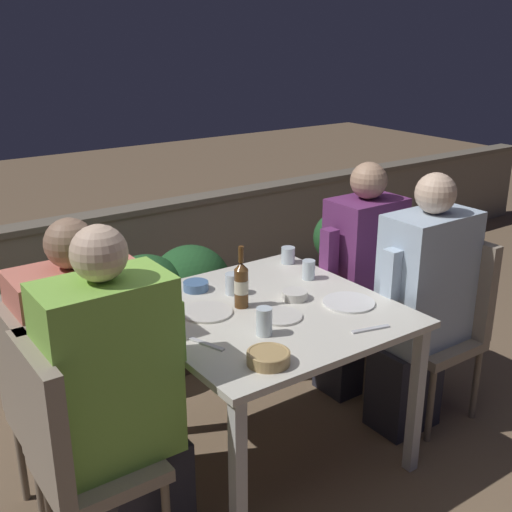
% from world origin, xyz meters
% --- Properties ---
extents(ground_plane, '(16.00, 16.00, 0.00)m').
position_xyz_m(ground_plane, '(0.00, 0.00, 0.00)').
color(ground_plane, '#7A6047').
extents(parapet_wall, '(9.00, 0.18, 0.74)m').
position_xyz_m(parapet_wall, '(0.00, 1.87, 0.38)').
color(parapet_wall, gray).
rests_on(parapet_wall, ground_plane).
extents(dining_table, '(1.04, 1.05, 0.75)m').
position_xyz_m(dining_table, '(0.00, 0.00, 0.66)').
color(dining_table, silver).
rests_on(dining_table, ground_plane).
extents(planter_hedge, '(1.06, 0.47, 0.71)m').
position_xyz_m(planter_hedge, '(-0.10, 1.02, 0.39)').
color(planter_hedge, brown).
rests_on(planter_hedge, ground_plane).
extents(chair_left_near, '(0.41, 0.40, 0.93)m').
position_xyz_m(chair_left_near, '(-0.97, -0.17, 0.55)').
color(chair_left_near, gray).
rests_on(chair_left_near, ground_plane).
extents(person_green_blouse, '(0.51, 0.26, 1.31)m').
position_xyz_m(person_green_blouse, '(-0.77, -0.17, 0.65)').
color(person_green_blouse, '#282833').
rests_on(person_green_blouse, ground_plane).
extents(chair_left_far, '(0.41, 0.40, 0.93)m').
position_xyz_m(chair_left_far, '(-0.95, 0.16, 0.55)').
color(chair_left_far, gray).
rests_on(chair_left_far, ground_plane).
extents(person_coral_top, '(0.52, 0.26, 1.25)m').
position_xyz_m(person_coral_top, '(-0.75, 0.16, 0.62)').
color(person_coral_top, '#282833').
rests_on(person_coral_top, ground_plane).
extents(chair_right_near, '(0.41, 0.40, 0.93)m').
position_xyz_m(chair_right_near, '(0.97, -0.21, 0.55)').
color(chair_right_near, gray).
rests_on(chair_right_near, ground_plane).
extents(person_blue_shirt, '(0.51, 0.26, 1.28)m').
position_xyz_m(person_blue_shirt, '(0.77, -0.21, 0.64)').
color(person_blue_shirt, '#282833').
rests_on(person_blue_shirt, ground_plane).
extents(chair_right_far, '(0.41, 0.40, 0.93)m').
position_xyz_m(chair_right_far, '(0.97, 0.22, 0.55)').
color(chair_right_far, gray).
rests_on(chair_right_far, ground_plane).
extents(person_purple_stripe, '(0.47, 0.26, 1.26)m').
position_xyz_m(person_purple_stripe, '(0.77, 0.22, 0.64)').
color(person_purple_stripe, '#282833').
rests_on(person_purple_stripe, ground_plane).
extents(beer_bottle, '(0.06, 0.06, 0.28)m').
position_xyz_m(beer_bottle, '(-0.08, 0.08, 0.85)').
color(beer_bottle, brown).
rests_on(beer_bottle, dining_table).
extents(plate_0, '(0.22, 0.22, 0.01)m').
position_xyz_m(plate_0, '(-0.24, 0.11, 0.75)').
color(plate_0, silver).
rests_on(plate_0, dining_table).
extents(plate_1, '(0.19, 0.19, 0.01)m').
position_xyz_m(plate_1, '(-0.01, -0.10, 0.75)').
color(plate_1, silver).
rests_on(plate_1, dining_table).
extents(plate_2, '(0.23, 0.23, 0.01)m').
position_xyz_m(plate_2, '(0.33, -0.17, 0.75)').
color(plate_2, white).
rests_on(plate_2, dining_table).
extents(bowl_0, '(0.16, 0.16, 0.05)m').
position_xyz_m(bowl_0, '(-0.28, -0.39, 0.77)').
color(bowl_0, tan).
rests_on(bowl_0, dining_table).
extents(bowl_1, '(0.12, 0.12, 0.04)m').
position_xyz_m(bowl_1, '(-0.15, 0.36, 0.77)').
color(bowl_1, '#4C709E').
rests_on(bowl_1, dining_table).
extents(bowl_2, '(0.12, 0.12, 0.04)m').
position_xyz_m(bowl_2, '(0.17, 0.01, 0.77)').
color(bowl_2, silver).
rests_on(bowl_2, dining_table).
extents(bowl_3, '(0.15, 0.15, 0.04)m').
position_xyz_m(bowl_3, '(-0.41, 0.22, 0.77)').
color(bowl_3, beige).
rests_on(bowl_3, dining_table).
extents(glass_cup_0, '(0.06, 0.06, 0.09)m').
position_xyz_m(glass_cup_0, '(0.37, 0.16, 0.79)').
color(glass_cup_0, silver).
rests_on(glass_cup_0, dining_table).
extents(glass_cup_1, '(0.07, 0.07, 0.10)m').
position_xyz_m(glass_cup_1, '(-0.03, 0.22, 0.80)').
color(glass_cup_1, silver).
rests_on(glass_cup_1, dining_table).
extents(glass_cup_2, '(0.07, 0.07, 0.08)m').
position_xyz_m(glass_cup_2, '(0.43, 0.40, 0.79)').
color(glass_cup_2, silver).
rests_on(glass_cup_2, dining_table).
extents(glass_cup_3, '(0.06, 0.06, 0.11)m').
position_xyz_m(glass_cup_3, '(-0.16, -0.20, 0.80)').
color(glass_cup_3, silver).
rests_on(glass_cup_3, dining_table).
extents(fork_0, '(0.17, 0.06, 0.01)m').
position_xyz_m(fork_0, '(0.22, -0.41, 0.75)').
color(fork_0, silver).
rests_on(fork_0, dining_table).
extents(fork_1, '(0.07, 0.17, 0.01)m').
position_xyz_m(fork_1, '(-0.39, -0.14, 0.75)').
color(fork_1, silver).
rests_on(fork_1, dining_table).
extents(potted_plant, '(0.40, 0.40, 0.84)m').
position_xyz_m(potted_plant, '(1.16, 0.74, 0.51)').
color(potted_plant, '#B2A899').
rests_on(potted_plant, ground_plane).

